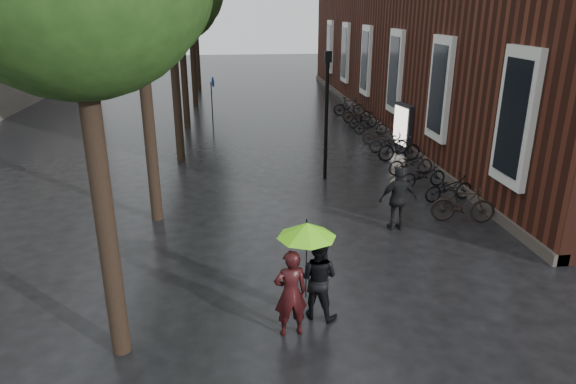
{
  "coord_description": "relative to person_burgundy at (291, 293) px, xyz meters",
  "views": [
    {
      "loc": [
        -1.96,
        -6.85,
        5.72
      ],
      "look_at": [
        -0.57,
        5.05,
        1.38
      ],
      "focal_mm": 32.0,
      "sensor_mm": 36.0,
      "label": 1
    }
  ],
  "objects": [
    {
      "name": "person_burgundy",
      "position": [
        0.0,
        0.0,
        0.0
      ],
      "size": [
        0.67,
        0.49,
        1.7
      ],
      "primitive_type": "imported",
      "rotation": [
        0.0,
        0.0,
        3.28
      ],
      "color": "black",
      "rests_on": "ground"
    },
    {
      "name": "brick_building",
      "position": [
        11.45,
        18.3,
        5.14
      ],
      "size": [
        10.2,
        33.2,
        12.0
      ],
      "color": "#38160F",
      "rests_on": "ground"
    },
    {
      "name": "person_black",
      "position": [
        0.59,
        0.52,
        -0.02
      ],
      "size": [
        1.02,
        0.94,
        1.67
      ],
      "primitive_type": "imported",
      "rotation": [
        0.0,
        0.0,
        2.65
      ],
      "color": "black",
      "rests_on": "ground"
    },
    {
      "name": "cycle_sign",
      "position": [
        -1.72,
        16.8,
        0.86
      ],
      "size": [
        0.14,
        0.47,
        2.58
      ],
      "rotation": [
        0.0,
        0.0,
        0.25
      ],
      "color": "#262628",
      "rests_on": "ground"
    },
    {
      "name": "ground",
      "position": [
        0.98,
        -1.16,
        -0.85
      ],
      "size": [
        120.0,
        120.0,
        0.0
      ],
      "primitive_type": "plane",
      "color": "black"
    },
    {
      "name": "ad_lightbox",
      "position": [
        6.29,
        12.44,
        0.11
      ],
      "size": [
        0.29,
        1.27,
        1.92
      ],
      "rotation": [
        0.0,
        0.0,
        0.18
      ],
      "color": "black",
      "rests_on": "ground"
    },
    {
      "name": "parked_bicycles",
      "position": [
        5.56,
        11.77,
        -0.4
      ],
      "size": [
        2.05,
        15.72,
        1.05
      ],
      "color": "black",
      "rests_on": "ground"
    },
    {
      "name": "lamp_post",
      "position": [
        2.3,
        8.9,
        1.79
      ],
      "size": [
        0.22,
        0.22,
        4.36
      ],
      "rotation": [
        0.0,
        0.0,
        0.09
      ],
      "color": "black",
      "rests_on": "ground"
    },
    {
      "name": "lime_umbrella",
      "position": [
        0.33,
        0.33,
        1.08
      ],
      "size": [
        1.09,
        1.09,
        1.61
      ],
      "rotation": [
        0.0,
        0.0,
        0.02
      ],
      "color": "black",
      "rests_on": "ground"
    },
    {
      "name": "pedestrian_walking",
      "position": [
        3.43,
        4.38,
        0.02
      ],
      "size": [
        1.04,
        0.45,
        1.75
      ],
      "primitive_type": "imported",
      "rotation": [
        0.0,
        0.0,
        3.17
      ],
      "color": "black",
      "rests_on": "ground"
    }
  ]
}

